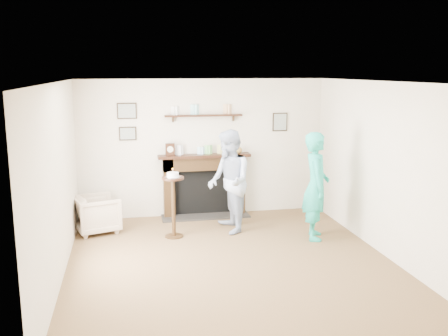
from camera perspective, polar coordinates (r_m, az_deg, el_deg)
The scene contains 6 objects.
ground at distance 7.09m, azimuth 0.85°, elevation -10.84°, with size 5.00×5.00×0.00m, color brown.
room_shell at distance 7.33m, azimuth -0.25°, elevation 3.06°, with size 4.54×5.02×2.52m.
armchair at distance 8.64m, azimuth -14.21°, elevation -7.09°, with size 0.66×0.68×0.62m, color tan.
man at distance 8.42m, azimuth 0.56°, elevation -7.23°, with size 0.83×0.65×1.71m, color #AAB3D4.
woman at distance 8.24m, azimuth 10.25°, elevation -7.84°, with size 0.62×0.41×1.71m, color #20B3B8.
pedestal_table at distance 7.99m, azimuth -5.83°, elevation -3.08°, with size 0.35×0.35×1.13m.
Camera 1 is at (-1.37, -6.43, 2.66)m, focal length 40.00 mm.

